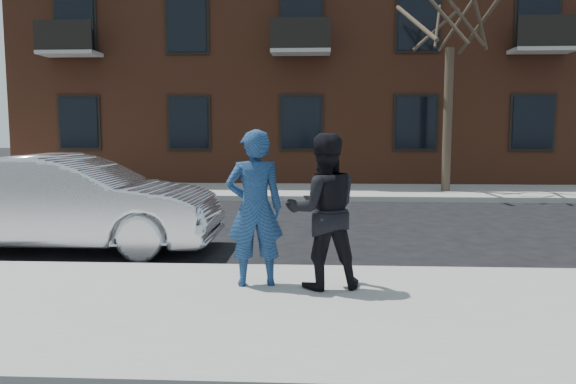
# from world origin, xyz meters

# --- Properties ---
(ground) EXTENTS (100.00, 100.00, 0.00)m
(ground) POSITION_xyz_m (0.00, 0.00, 0.00)
(ground) COLOR black
(ground) RESTS_ON ground
(near_sidewalk) EXTENTS (50.00, 3.50, 0.15)m
(near_sidewalk) POSITION_xyz_m (0.00, -0.25, 0.07)
(near_sidewalk) COLOR gray
(near_sidewalk) RESTS_ON ground
(near_curb) EXTENTS (50.00, 0.10, 0.15)m
(near_curb) POSITION_xyz_m (0.00, 1.55, 0.07)
(near_curb) COLOR #999691
(near_curb) RESTS_ON ground
(far_sidewalk) EXTENTS (50.00, 3.50, 0.15)m
(far_sidewalk) POSITION_xyz_m (0.00, 11.25, 0.07)
(far_sidewalk) COLOR gray
(far_sidewalk) RESTS_ON ground
(far_curb) EXTENTS (50.00, 0.10, 0.15)m
(far_curb) POSITION_xyz_m (0.00, 9.45, 0.07)
(far_curb) COLOR #999691
(far_curb) RESTS_ON ground
(apartment_building) EXTENTS (24.30, 10.30, 12.30)m
(apartment_building) POSITION_xyz_m (2.00, 18.00, 6.16)
(apartment_building) COLOR brown
(apartment_building) RESTS_ON ground
(street_tree) EXTENTS (3.60, 3.60, 6.80)m
(street_tree) POSITION_xyz_m (4.50, 11.00, 5.52)
(street_tree) COLOR #382A21
(street_tree) RESTS_ON far_sidewalk
(silver_sedan) EXTENTS (4.82, 1.69, 1.59)m
(silver_sedan) POSITION_xyz_m (-3.39, 2.99, 0.79)
(silver_sedan) COLOR silver
(silver_sedan) RESTS_ON ground
(man_hoodie) EXTENTS (0.75, 0.57, 1.86)m
(man_hoodie) POSITION_xyz_m (-0.08, 0.59, 1.08)
(man_hoodie) COLOR navy
(man_hoodie) RESTS_ON near_sidewalk
(man_peacoat) EXTENTS (1.00, 0.85, 1.82)m
(man_peacoat) POSITION_xyz_m (0.73, 0.53, 1.06)
(man_peacoat) COLOR black
(man_peacoat) RESTS_ON near_sidewalk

